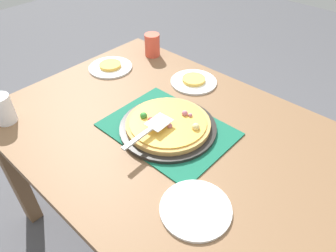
{
  "coord_description": "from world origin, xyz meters",
  "views": [
    {
      "loc": [
        -0.62,
        0.68,
        1.55
      ],
      "look_at": [
        0.0,
        0.0,
        0.77
      ],
      "focal_mm": 33.11,
      "sensor_mm": 36.0,
      "label": 1
    }
  ],
  "objects_px": {
    "plate_far_right": "(111,67)",
    "cup_far": "(152,45)",
    "pizza": "(168,123)",
    "cup_near": "(3,109)",
    "pizza_pan": "(168,127)",
    "plate_side": "(196,209)",
    "served_slice_left": "(194,79)",
    "pizza_server": "(151,129)",
    "served_slice_right": "(110,65)",
    "plate_near_left": "(194,82)"
  },
  "relations": [
    {
      "from": "plate_near_left",
      "to": "plate_side",
      "type": "height_order",
      "value": "same"
    },
    {
      "from": "pizza_pan",
      "to": "pizza",
      "type": "xyz_separation_m",
      "value": [
        -0.0,
        -0.0,
        0.02
      ]
    },
    {
      "from": "pizza",
      "to": "served_slice_right",
      "type": "bearing_deg",
      "value": -16.21
    },
    {
      "from": "plate_far_right",
      "to": "pizza_server",
      "type": "distance_m",
      "value": 0.61
    },
    {
      "from": "cup_far",
      "to": "served_slice_left",
      "type": "bearing_deg",
      "value": 168.96
    },
    {
      "from": "plate_near_left",
      "to": "cup_near",
      "type": "xyz_separation_m",
      "value": [
        0.38,
        0.74,
        0.06
      ]
    },
    {
      "from": "cup_far",
      "to": "pizza_server",
      "type": "relative_size",
      "value": 0.52
    },
    {
      "from": "served_slice_left",
      "to": "pizza_server",
      "type": "relative_size",
      "value": 0.48
    },
    {
      "from": "plate_far_right",
      "to": "plate_side",
      "type": "distance_m",
      "value": 0.93
    },
    {
      "from": "pizza",
      "to": "pizza_server",
      "type": "relative_size",
      "value": 1.43
    },
    {
      "from": "served_slice_left",
      "to": "cup_far",
      "type": "xyz_separation_m",
      "value": [
        0.34,
        -0.07,
        0.04
      ]
    },
    {
      "from": "plate_far_right",
      "to": "cup_near",
      "type": "xyz_separation_m",
      "value": [
        -0.02,
        0.56,
        0.06
      ]
    },
    {
      "from": "pizza_pan",
      "to": "cup_far",
      "type": "distance_m",
      "value": 0.63
    },
    {
      "from": "plate_far_right",
      "to": "served_slice_right",
      "type": "height_order",
      "value": "served_slice_right"
    },
    {
      "from": "served_slice_right",
      "to": "pizza",
      "type": "bearing_deg",
      "value": 163.79
    },
    {
      "from": "pizza_pan",
      "to": "plate_far_right",
      "type": "height_order",
      "value": "pizza_pan"
    },
    {
      "from": "plate_far_right",
      "to": "served_slice_left",
      "type": "xyz_separation_m",
      "value": [
        -0.4,
        -0.18,
        0.01
      ]
    },
    {
      "from": "plate_far_right",
      "to": "cup_far",
      "type": "distance_m",
      "value": 0.26
    },
    {
      "from": "plate_far_right",
      "to": "plate_side",
      "type": "height_order",
      "value": "same"
    },
    {
      "from": "served_slice_left",
      "to": "cup_near",
      "type": "height_order",
      "value": "cup_near"
    },
    {
      "from": "pizza_pan",
      "to": "pizza_server",
      "type": "xyz_separation_m",
      "value": [
        -0.0,
        0.1,
        0.06
      ]
    },
    {
      "from": "cup_near",
      "to": "plate_far_right",
      "type": "bearing_deg",
      "value": -87.9
    },
    {
      "from": "plate_near_left",
      "to": "cup_far",
      "type": "relative_size",
      "value": 1.83
    },
    {
      "from": "pizza",
      "to": "cup_far",
      "type": "relative_size",
      "value": 2.75
    },
    {
      "from": "plate_side",
      "to": "cup_near",
      "type": "bearing_deg",
      "value": 12.31
    },
    {
      "from": "plate_near_left",
      "to": "served_slice_right",
      "type": "relative_size",
      "value": 2.0
    },
    {
      "from": "plate_far_right",
      "to": "plate_side",
      "type": "relative_size",
      "value": 1.0
    },
    {
      "from": "cup_near",
      "to": "served_slice_right",
      "type": "bearing_deg",
      "value": -87.9
    },
    {
      "from": "pizza",
      "to": "plate_far_right",
      "type": "xyz_separation_m",
      "value": [
        0.54,
        -0.16,
        -0.03
      ]
    },
    {
      "from": "pizza_server",
      "to": "plate_far_right",
      "type": "bearing_deg",
      "value": -25.1
    },
    {
      "from": "plate_far_right",
      "to": "cup_far",
      "type": "bearing_deg",
      "value": -103.72
    },
    {
      "from": "plate_near_left",
      "to": "served_slice_right",
      "type": "distance_m",
      "value": 0.44
    },
    {
      "from": "cup_far",
      "to": "plate_near_left",
      "type": "bearing_deg",
      "value": 168.96
    },
    {
      "from": "plate_near_left",
      "to": "cup_near",
      "type": "distance_m",
      "value": 0.83
    },
    {
      "from": "pizza_pan",
      "to": "plate_near_left",
      "type": "bearing_deg",
      "value": -67.31
    },
    {
      "from": "pizza",
      "to": "plate_near_left",
      "type": "xyz_separation_m",
      "value": [
        0.14,
        -0.34,
        -0.03
      ]
    },
    {
      "from": "cup_far",
      "to": "pizza_server",
      "type": "xyz_separation_m",
      "value": [
        -0.49,
        0.5,
        0.01
      ]
    },
    {
      "from": "plate_side",
      "to": "served_slice_left",
      "type": "xyz_separation_m",
      "value": [
        0.45,
        -0.56,
        0.01
      ]
    },
    {
      "from": "plate_side",
      "to": "pizza_server",
      "type": "height_order",
      "value": "pizza_server"
    },
    {
      "from": "plate_side",
      "to": "served_slice_right",
      "type": "xyz_separation_m",
      "value": [
        0.85,
        -0.38,
        0.01
      ]
    },
    {
      "from": "plate_near_left",
      "to": "served_slice_left",
      "type": "height_order",
      "value": "served_slice_left"
    },
    {
      "from": "pizza_pan",
      "to": "pizza",
      "type": "bearing_deg",
      "value": -153.84
    },
    {
      "from": "plate_near_left",
      "to": "pizza_server",
      "type": "height_order",
      "value": "pizza_server"
    },
    {
      "from": "served_slice_left",
      "to": "pizza",
      "type": "bearing_deg",
      "value": 112.74
    },
    {
      "from": "pizza_pan",
      "to": "served_slice_right",
      "type": "height_order",
      "value": "served_slice_right"
    },
    {
      "from": "plate_far_right",
      "to": "cup_far",
      "type": "relative_size",
      "value": 1.83
    },
    {
      "from": "served_slice_right",
      "to": "cup_far",
      "type": "bearing_deg",
      "value": -103.72
    },
    {
      "from": "pizza",
      "to": "cup_near",
      "type": "bearing_deg",
      "value": 37.42
    },
    {
      "from": "plate_far_right",
      "to": "pizza_server",
      "type": "bearing_deg",
      "value": 154.9
    },
    {
      "from": "pizza",
      "to": "plate_far_right",
      "type": "bearing_deg",
      "value": -16.21
    }
  ]
}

